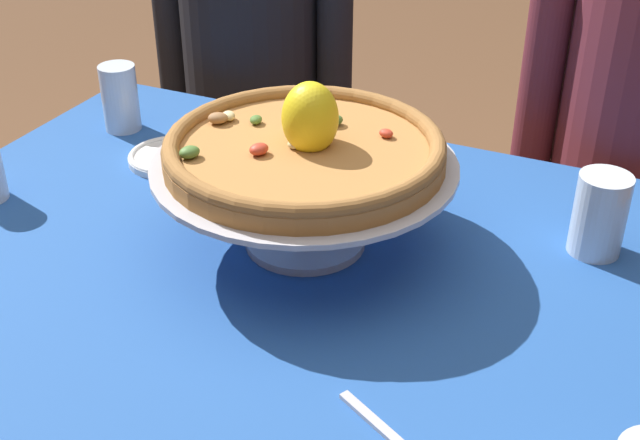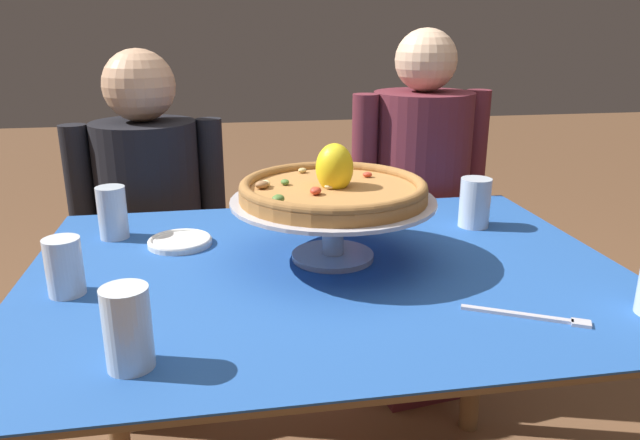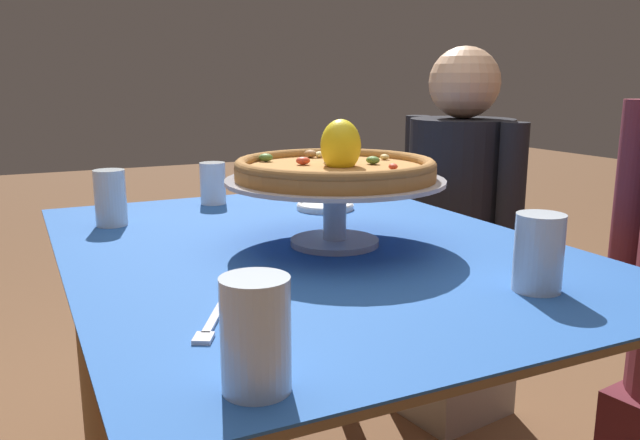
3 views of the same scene
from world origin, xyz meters
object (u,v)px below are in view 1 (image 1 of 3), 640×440
(water_glass_back_left, at_px, (121,102))
(side_plate, at_px, (170,156))
(diner_left, at_px, (255,133))
(diner_right, at_px, (626,206))
(pizza_stand, at_px, (305,183))
(water_glass_back_right, at_px, (599,219))
(pizza, at_px, (304,147))

(water_glass_back_left, relative_size, side_plate, 0.85)
(water_glass_back_left, xyz_separation_m, diner_left, (0.03, 0.45, -0.25))
(water_glass_back_left, distance_m, diner_right, 1.01)
(pizza_stand, relative_size, water_glass_back_left, 3.48)
(pizza_stand, bearing_deg, water_glass_back_right, 21.88)
(pizza, relative_size, diner_right, 0.32)
(pizza_stand, relative_size, diner_right, 0.35)
(water_glass_back_right, xyz_separation_m, side_plate, (-0.73, -0.02, -0.05))
(pizza, height_order, diner_right, diner_right)
(side_plate, distance_m, diner_right, 0.90)
(water_glass_back_left, bearing_deg, diner_right, 24.16)
(pizza_stand, relative_size, water_glass_back_right, 3.53)
(diner_left, bearing_deg, water_glass_back_left, -94.32)
(pizza_stand, xyz_separation_m, diner_right, (0.41, 0.63, -0.27))
(pizza, xyz_separation_m, side_plate, (-0.33, 0.14, -0.15))
(pizza_stand, height_order, diner_left, diner_left)
(diner_left, bearing_deg, side_plate, -76.81)
(pizza, distance_m, diner_right, 0.82)
(side_plate, bearing_deg, pizza, -23.11)
(side_plate, bearing_deg, pizza_stand, -23.22)
(water_glass_back_right, bearing_deg, side_plate, -178.81)
(water_glass_back_left, distance_m, diner_left, 0.51)
(pizza, relative_size, side_plate, 2.70)
(water_glass_back_right, relative_size, water_glass_back_left, 0.99)
(water_glass_back_left, relative_size, diner_right, 0.10)
(pizza_stand, relative_size, side_plate, 2.97)
(diner_left, height_order, diner_right, diner_right)
(pizza, relative_size, water_glass_back_left, 3.16)
(water_glass_back_right, xyz_separation_m, diner_left, (-0.85, 0.51, -0.25))
(diner_left, bearing_deg, pizza_stand, -55.66)
(pizza_stand, relative_size, diner_left, 0.37)
(water_glass_back_left, height_order, diner_left, diner_left)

